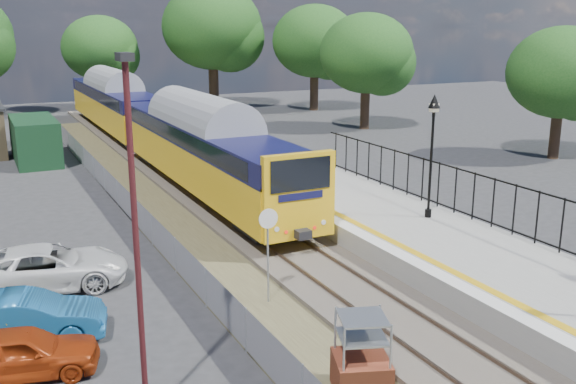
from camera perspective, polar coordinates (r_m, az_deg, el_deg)
ground at (r=17.57m, az=10.66°, el=-12.32°), size 120.00×120.00×0.00m
track_bed at (r=25.13m, az=-3.51°, el=-3.51°), size 5.90×80.00×0.29m
platform at (r=25.75m, az=7.59°, el=-2.33°), size 5.00×70.00×0.90m
platform_edge at (r=24.57m, az=3.62°, el=-1.95°), size 0.90×70.00×0.01m
victorian_lamp_north at (r=23.98m, az=12.76°, el=5.62°), size 0.44×0.44×4.60m
palisade_fence at (r=22.65m, az=20.84°, el=-1.88°), size 0.12×26.00×2.00m
wire_fence at (r=26.03m, az=-13.12°, el=-2.06°), size 0.06×52.00×1.20m
tree_line at (r=55.52m, az=-15.17°, el=12.74°), size 56.80×43.80×11.88m
train at (r=40.65m, az=-12.36°, el=6.39°), size 2.82×40.83×3.51m
brick_plinth at (r=14.42m, az=6.56°, el=-14.40°), size 1.50×1.50×1.89m
speed_sign at (r=18.30m, az=-1.78°, el=-4.23°), size 0.58×0.10×2.89m
carpark_lamp at (r=12.53m, az=-13.44°, el=-2.86°), size 0.25×0.50×7.41m
car_red at (r=16.38m, az=-22.61°, el=-13.04°), size 3.68×2.12×1.18m
car_blue at (r=17.98m, az=-22.15°, el=-10.31°), size 4.06×2.20×1.27m
car_white at (r=21.18m, az=-20.66°, el=-6.30°), size 5.12×2.94×1.34m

